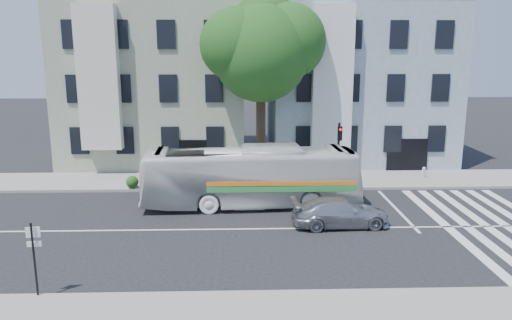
{
  "coord_description": "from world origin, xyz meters",
  "views": [
    {
      "loc": [
        -1.2,
        -20.78,
        7.78
      ],
      "look_at": [
        -0.45,
        3.22,
        2.4
      ],
      "focal_mm": 35.0,
      "sensor_mm": 36.0,
      "label": 1
    }
  ],
  "objects_px": {
    "sedan": "(340,212)",
    "fire_hydrant": "(424,172)",
    "bus": "(251,177)",
    "near_sign_pole": "(34,249)",
    "traffic_signal": "(339,147)"
  },
  "relations": [
    {
      "from": "sedan",
      "to": "near_sign_pole",
      "type": "height_order",
      "value": "near_sign_pole"
    },
    {
      "from": "traffic_signal",
      "to": "fire_hydrant",
      "type": "xyz_separation_m",
      "value": [
        5.66,
        2.15,
        -1.98
      ]
    },
    {
      "from": "sedan",
      "to": "fire_hydrant",
      "type": "height_order",
      "value": "sedan"
    },
    {
      "from": "traffic_signal",
      "to": "fire_hydrant",
      "type": "relative_size",
      "value": 5.74
    },
    {
      "from": "sedan",
      "to": "near_sign_pole",
      "type": "xyz_separation_m",
      "value": [
        -10.89,
        -6.35,
        1.05
      ]
    },
    {
      "from": "traffic_signal",
      "to": "near_sign_pole",
      "type": "xyz_separation_m",
      "value": [
        -11.85,
        -12.0,
        -0.79
      ]
    },
    {
      "from": "sedan",
      "to": "traffic_signal",
      "type": "height_order",
      "value": "traffic_signal"
    },
    {
      "from": "sedan",
      "to": "fire_hydrant",
      "type": "distance_m",
      "value": 10.23
    },
    {
      "from": "bus",
      "to": "sedan",
      "type": "relative_size",
      "value": 2.5
    },
    {
      "from": "sedan",
      "to": "bus",
      "type": "bearing_deg",
      "value": 48.65
    },
    {
      "from": "sedan",
      "to": "traffic_signal",
      "type": "relative_size",
      "value": 1.14
    },
    {
      "from": "fire_hydrant",
      "to": "near_sign_pole",
      "type": "xyz_separation_m",
      "value": [
        -17.51,
        -14.16,
        1.19
      ]
    },
    {
      "from": "bus",
      "to": "traffic_signal",
      "type": "bearing_deg",
      "value": -64.98
    },
    {
      "from": "sedan",
      "to": "traffic_signal",
      "type": "bearing_deg",
      "value": -13.1
    },
    {
      "from": "fire_hydrant",
      "to": "bus",
      "type": "bearing_deg",
      "value": -155.83
    }
  ]
}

